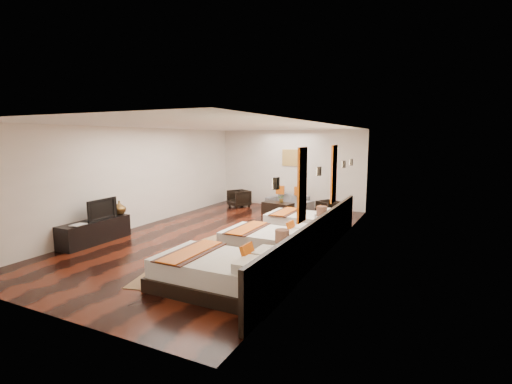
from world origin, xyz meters
The scene contains 30 objects.
floor centered at (0.00, 0.00, 0.00)m, with size 5.50×9.50×0.01m, color black.
ceiling centered at (0.00, 0.00, 2.80)m, with size 5.50×9.50×0.01m, color white.
back_wall centered at (0.00, 4.75, 1.40)m, with size 5.50×0.01×2.80m, color silver.
left_wall centered at (-2.75, 0.00, 1.40)m, with size 0.01×9.50×2.80m, color silver.
right_wall centered at (2.75, 0.00, 1.40)m, with size 0.01×9.50×2.80m, color silver.
headboard_panel centered at (2.71, -0.80, 0.45)m, with size 0.08×6.60×0.90m, color black.
bed_near centered at (1.70, -2.89, 0.29)m, with size 2.21×1.39×0.84m.
bed_mid centered at (1.70, -0.85, 0.27)m, with size 2.07×1.30×0.79m.
bed_far centered at (1.69, 1.36, 0.26)m, with size 1.96×1.23×0.75m.
nightstand_a centered at (2.44, -2.09, 0.32)m, with size 0.47×0.47×0.92m.
nightstand_b centered at (2.44, 0.40, 0.32)m, with size 0.46×0.46×0.92m.
jute_mat_near centered at (0.40, -2.94, 0.01)m, with size 0.75×1.20×0.01m, color olive.
jute_mat_mid centered at (0.03, -0.66, 0.01)m, with size 0.75×1.20×0.01m, color olive.
jute_mat_far centered at (0.26, 1.15, 0.01)m, with size 0.75×1.20×0.01m, color olive.
tv_console centered at (-2.50, -1.85, 0.28)m, with size 0.50×1.80×0.55m, color black.
tv centered at (-2.45, -1.72, 0.80)m, with size 0.89×0.12×0.51m, color black.
book centered at (-2.50, -2.40, 0.57)m, with size 0.24×0.32×0.03m, color black.
figurine centered at (-2.50, -1.06, 0.72)m, with size 0.33×0.33×0.35m, color brown.
sofa centered at (0.19, 4.20, 0.26)m, with size 1.76×0.69×0.51m, color slate.
armchair_left centered at (-1.62, 3.78, 0.31)m, with size 0.67×0.69×0.63m, color black.
armchair_right centered at (1.78, 3.51, 0.27)m, with size 0.57×0.59×0.53m, color black.
coffee_table centered at (0.19, 3.15, 0.20)m, with size 1.00×0.50×0.40m, color black.
table_plant centered at (0.29, 3.23, 0.53)m, with size 0.23×0.20×0.25m, color #20591D.
orange_panel_a centered at (2.73, -1.90, 1.70)m, with size 0.04×0.40×1.30m, color #D86014.
orange_panel_b centered at (2.73, 0.30, 1.70)m, with size 0.04×0.40×1.30m, color #D86014.
sconce_near centered at (2.70, -3.00, 1.85)m, with size 0.07×0.12×0.18m.
sconce_mid centered at (2.70, -0.80, 1.85)m, with size 0.07×0.12×0.18m.
sconce_far centered at (2.70, 1.40, 1.85)m, with size 0.07×0.12×0.18m.
sconce_lounge centered at (2.70, 2.30, 1.85)m, with size 0.07×0.12×0.18m.
gold_artwork centered at (0.00, 4.73, 1.80)m, with size 0.60×0.04×0.60m, color #AD873F.
Camera 1 is at (4.76, -7.88, 2.50)m, focal length 25.72 mm.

